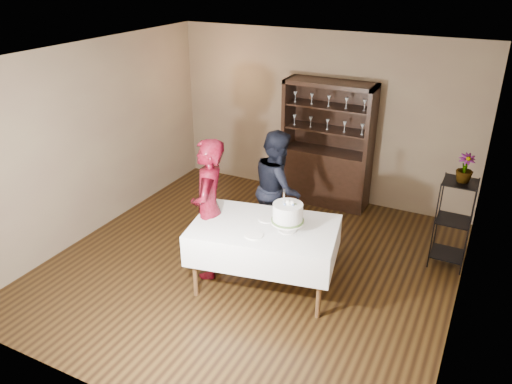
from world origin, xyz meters
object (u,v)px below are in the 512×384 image
china_hutch (326,164)px  potted_plant (465,168)px  cake_table (264,240)px  plant_etagere (453,220)px  man (278,188)px  cake (288,214)px  woman (209,209)px

china_hutch → potted_plant: china_hutch is taller
cake_table → potted_plant: potted_plant is taller
china_hutch → plant_etagere: (2.08, -1.05, -0.01)m
plant_etagere → cake_table: 2.47m
man → cake: (0.61, -1.07, 0.24)m
plant_etagere → potted_plant: (0.02, 0.01, 0.71)m
plant_etagere → woman: size_ratio=0.67×
plant_etagere → cake_table: (-1.93, -1.53, -0.00)m
man → potted_plant: size_ratio=4.58×
china_hutch → cake: bearing=-80.5°
plant_etagere → man: man is taller
cake_table → woman: size_ratio=1.03×
plant_etagere → cake_table: plant_etagere is taller
plant_etagere → cake: (-1.65, -1.51, 0.41)m
cake_table → potted_plant: size_ratio=5.19×
man → cake_table: bearing=167.7°
woman → cake_table: bearing=70.3°
cake → potted_plant: potted_plant is taller
potted_plant → cake: bearing=-137.7°
china_hutch → man: china_hutch is taller
potted_plant → woman: bearing=-150.0°
china_hutch → plant_etagere: bearing=-26.8°
cake_table → cake: 0.50m
cake_table → china_hutch: bearing=93.3°
china_hutch → cake_table: 2.59m
plant_etagere → cake: 2.28m
man → potted_plant: 2.39m
china_hutch → woman: bearing=-103.0°
man → woman: bearing=130.1°
cake_table → man: (-0.33, 1.08, 0.17)m
china_hutch → potted_plant: 2.45m
plant_etagere → china_hutch: bearing=153.2°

